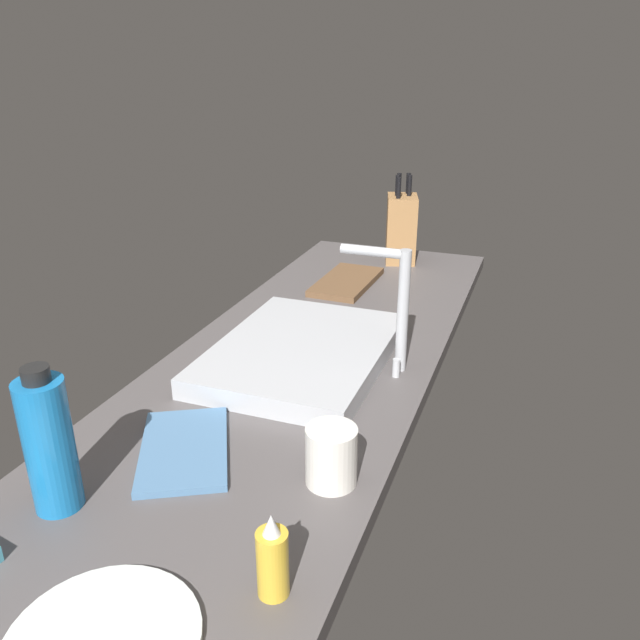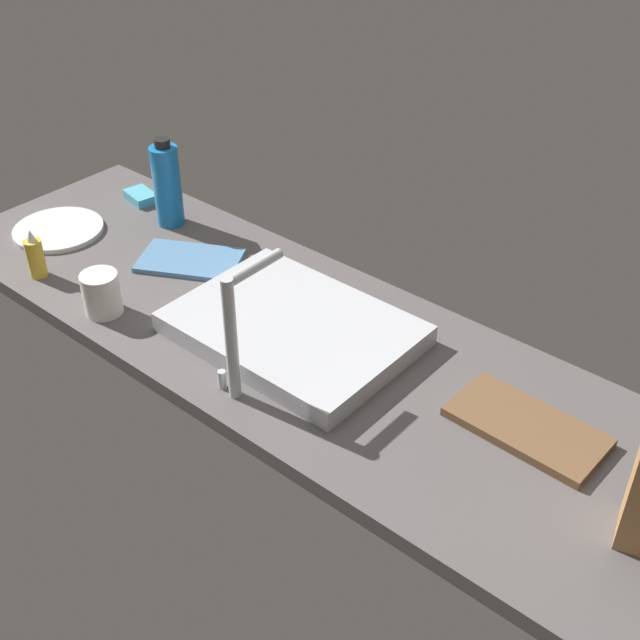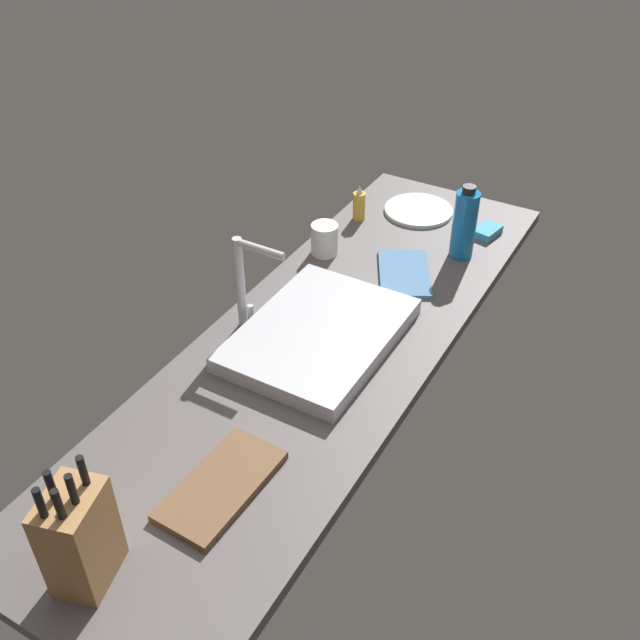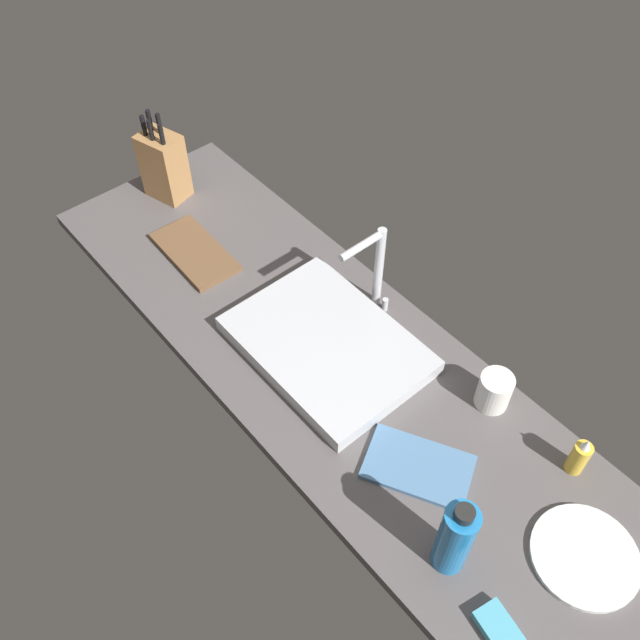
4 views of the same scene
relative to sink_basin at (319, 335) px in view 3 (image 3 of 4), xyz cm
name	(u,v)px [view 3 (image 3 of 4)]	position (x,y,z in cm)	size (l,w,h in cm)	color
countertop_slab	(324,345)	(1.13, -0.72, -3.96)	(188.18, 57.58, 3.50)	#514C4C
sink_basin	(319,335)	(0.00, 0.00, 0.00)	(48.34, 35.10, 4.43)	#B7BABF
faucet	(245,277)	(-3.76, 19.27, 13.55)	(5.50, 14.68, 26.49)	#B7BABF
knife_block	(79,537)	(-79.25, 2.71, 8.75)	(14.34, 12.18, 27.62)	#9E7042
cutting_board	(221,485)	(-51.26, -6.37, -1.31)	(28.15, 14.20, 1.80)	brown
soap_bottle	(359,205)	(61.24, 20.53, 2.92)	(4.07, 4.07, 12.05)	gold
water_bottle	(464,224)	(56.91, -16.30, 8.56)	(7.07, 7.07, 23.04)	#1970B7
dinner_plate	(419,210)	(75.15, 5.45, -1.61)	(22.52, 22.52, 1.20)	silver
dish_towel	(404,273)	(38.63, -6.13, -1.61)	(23.79, 14.37, 1.20)	teal
coffee_mug	(325,239)	(37.62, 19.91, 2.60)	(8.15, 8.15, 9.63)	silver
dish_sponge	(488,231)	(72.56, -19.22, -1.01)	(9.00, 6.00, 2.40)	#4CA3BC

